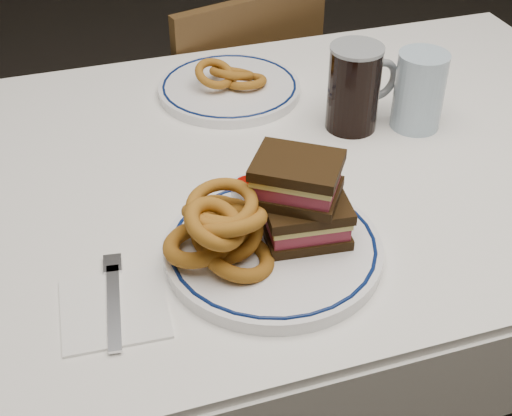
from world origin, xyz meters
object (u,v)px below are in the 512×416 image
object	(u,v)px
chair_far	(229,129)
beer_mug	(355,87)
reuben_sandwich	(301,199)
main_plate	(273,249)
far_plate	(229,88)

from	to	relation	value
chair_far	beer_mug	xyz separation A→B (m)	(0.07, -0.54, 0.38)
reuben_sandwich	beer_mug	size ratio (longest dim) A/B	0.96
main_plate	beer_mug	bearing A→B (deg)	49.43
chair_far	beer_mug	world-z (taller)	beer_mug
chair_far	reuben_sandwich	distance (m)	0.90
chair_far	main_plate	xyz separation A→B (m)	(-0.17, -0.82, 0.31)
reuben_sandwich	chair_far	bearing A→B (deg)	81.28
beer_mug	far_plate	bearing A→B (deg)	133.47
chair_far	reuben_sandwich	world-z (taller)	reuben_sandwich
chair_far	main_plate	bearing A→B (deg)	-101.47
chair_far	reuben_sandwich	xyz separation A→B (m)	(-0.12, -0.81, 0.38)
main_plate	beer_mug	size ratio (longest dim) A/B	1.98
chair_far	main_plate	world-z (taller)	chair_far
chair_far	beer_mug	bearing A→B (deg)	-82.21
main_plate	reuben_sandwich	xyz separation A→B (m)	(0.04, 0.01, 0.07)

